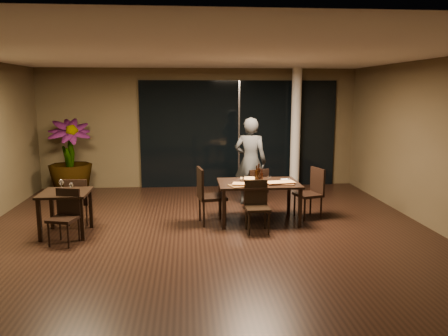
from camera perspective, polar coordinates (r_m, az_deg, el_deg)
ground at (r=7.52m, az=-2.18°, el=-8.87°), size 8.00×8.00×0.00m
wall_back at (r=11.20m, az=-3.21°, el=5.22°), size 8.00×0.10×3.00m
wall_front at (r=3.21m, az=1.07°, el=-6.84°), size 8.00×0.10×3.00m
wall_right at (r=8.40m, az=26.57°, el=2.58°), size 0.10×8.00×3.00m
ceiling at (r=7.14m, az=-2.35°, el=14.72°), size 8.00×8.00×0.04m
window_panel at (r=11.20m, az=1.94°, el=4.45°), size 5.00×0.06×2.70m
column at (r=11.14m, az=9.34°, el=5.07°), size 0.24×0.24×3.00m
main_table at (r=8.21m, az=4.52°, el=-2.38°), size 1.50×1.00×0.75m
side_table at (r=7.91m, az=-20.01°, el=-3.84°), size 0.80×0.80×0.75m
chair_main_far at (r=8.92m, az=4.31°, el=-2.55°), size 0.51×0.51×0.89m
chair_main_near at (r=7.68m, az=4.30°, el=-4.60°), size 0.42×0.42×0.89m
chair_main_left at (r=8.04m, az=-2.21°, el=-3.24°), size 0.56×0.56×1.06m
chair_main_right at (r=8.63m, az=11.43°, el=-2.85°), size 0.56×0.56×0.97m
chair_side_far at (r=8.43m, az=-18.52°, el=-3.87°), size 0.42×0.42×0.87m
chair_side_near at (r=7.52m, az=-19.99°, el=-5.57°), size 0.50×0.50×0.88m
diner at (r=9.38m, az=3.46°, el=0.86°), size 0.74×0.61×1.89m
potted_plant at (r=10.95m, az=-19.49°, el=1.35°), size 1.24×1.24×1.79m
pizza_board_left at (r=7.90m, az=2.95°, el=-2.24°), size 0.69×0.49×0.01m
pizza_board_right at (r=8.10m, az=7.37°, el=-2.00°), size 0.57×0.39×0.01m
oblong_pizza_left at (r=7.90m, az=2.95°, el=-2.12°), size 0.52×0.32×0.02m
oblong_pizza_right at (r=8.10m, az=7.37°, el=-1.89°), size 0.53×0.30×0.02m
round_pizza at (r=8.49m, az=3.37°, el=-1.39°), size 0.31×0.31×0.01m
bottle_a at (r=8.20m, az=4.28°, el=-0.75°), size 0.07×0.07×0.31m
bottle_b at (r=8.17m, az=4.96°, el=-1.00°), size 0.06×0.06×0.25m
bottle_c at (r=8.26m, az=4.54°, el=-0.59°), size 0.07×0.07×0.34m
tumbler_left at (r=8.27m, az=2.40°, el=-1.44°), size 0.07×0.07×0.09m
tumbler_right at (r=8.36m, az=5.97°, el=-1.36°), size 0.07×0.07×0.09m
napkin_near at (r=8.21m, az=8.33°, el=-1.86°), size 0.18×0.11×0.01m
napkin_far at (r=8.47m, az=8.07°, el=-1.49°), size 0.19×0.13×0.01m
wine_glass_a at (r=7.96m, az=-20.47°, el=-2.15°), size 0.08×0.08×0.19m
wine_glass_b at (r=7.78m, az=-19.32°, el=-2.44°), size 0.07×0.07×0.16m
side_napkin at (r=7.73m, az=-20.28°, el=-3.13°), size 0.21×0.18×0.01m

